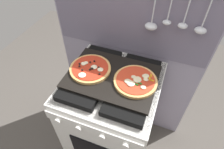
{
  "coord_description": "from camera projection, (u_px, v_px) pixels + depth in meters",
  "views": [
    {
      "loc": [
        0.28,
        -0.74,
        1.75
      ],
      "look_at": [
        0.0,
        0.0,
        0.93
      ],
      "focal_mm": 30.35,
      "sensor_mm": 36.0,
      "label": 1
    }
  ],
  "objects": [
    {
      "name": "pizza_left",
      "position": [
        90.0,
        68.0,
        1.17
      ],
      "size": [
        0.26,
        0.26,
        0.03
      ],
      "color": "tan",
      "rests_on": "baking_tray"
    },
    {
      "name": "pizza_right",
      "position": [
        136.0,
        80.0,
        1.1
      ],
      "size": [
        0.26,
        0.26,
        0.03
      ],
      "color": "tan",
      "rests_on": "baking_tray"
    },
    {
      "name": "stove",
      "position": [
        112.0,
        117.0,
        1.48
      ],
      "size": [
        0.6,
        0.64,
        0.9
      ],
      "color": "white",
      "rests_on": "ground_plane"
    },
    {
      "name": "baking_tray",
      "position": [
        112.0,
        77.0,
        1.15
      ],
      "size": [
        0.54,
        0.38,
        0.02
      ],
      "primitive_type": "cube",
      "color": "black",
      "rests_on": "stove"
    },
    {
      "name": "ground_plane",
      "position": [
        112.0,
        142.0,
        1.81
      ],
      "size": [
        4.0,
        4.0,
        0.0
      ],
      "primitive_type": "plane",
      "color": "#4C4742"
    },
    {
      "name": "kitchen_backsplash",
      "position": [
        128.0,
        58.0,
        1.45
      ],
      "size": [
        1.1,
        0.09,
        1.55
      ],
      "color": "gray",
      "rests_on": "ground_plane"
    }
  ]
}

